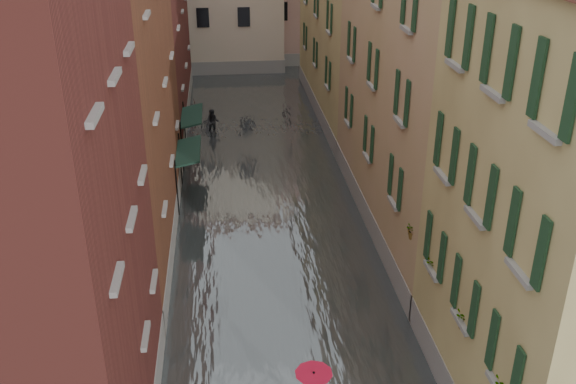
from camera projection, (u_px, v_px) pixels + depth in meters
ground at (297, 376)px, 19.09m from camera, size 120.00×120.00×0.00m
floodwater at (265, 188)px, 30.72m from camera, size 10.00×60.00×0.20m
building_left_mid at (82, 93)px, 23.81m from camera, size 6.00×14.00×12.50m
building_left_far at (128, 5)px, 36.95m from camera, size 6.00×16.00×14.00m
building_right_mid at (448, 76)px, 25.03m from camera, size 6.00×14.00×13.00m
building_right_far at (365, 22)px, 38.82m from camera, size 6.00×16.00×11.50m
awning_near at (188, 152)px, 28.55m from camera, size 1.09×3.28×2.80m
awning_far at (191, 117)px, 32.93m from camera, size 1.09×3.33×2.80m
window_planters at (452, 283)px, 17.31m from camera, size 0.59×8.00×0.84m
pedestrian_far at (213, 122)px, 37.41m from camera, size 0.81×0.67×1.52m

